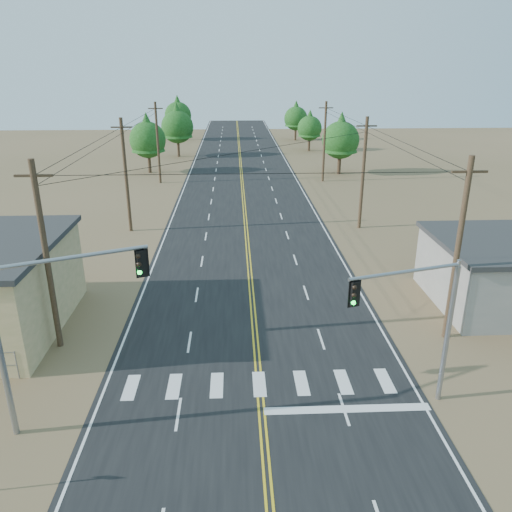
{
  "coord_description": "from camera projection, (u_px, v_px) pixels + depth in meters",
  "views": [
    {
      "loc": [
        -1.04,
        -11.76,
        14.03
      ],
      "look_at": [
        0.19,
        15.82,
        3.5
      ],
      "focal_mm": 35.0,
      "sensor_mm": 36.0,
      "label": 1
    }
  ],
  "objects": [
    {
      "name": "tree_right_far",
      "position": [
        296.0,
        116.0,
        99.22
      ],
      "size": [
        4.65,
        4.65,
        7.76
      ],
      "color": "#3F2D1E",
      "rests_on": "ground"
    },
    {
      "name": "utility_pole_right_near",
      "position": [
        458.0,
        250.0,
        25.84
      ],
      "size": [
        1.8,
        0.3,
        10.0
      ],
      "color": "#4C3826",
      "rests_on": "ground"
    },
    {
      "name": "signal_mast_left",
      "position": [
        44.0,
        315.0,
        19.29
      ],
      "size": [
        5.65,
        2.5,
        7.41
      ],
      "rotation": [
        0.0,
        0.0,
        0.39
      ],
      "color": "gray",
      "rests_on": "ground"
    },
    {
      "name": "tree_left_near",
      "position": [
        147.0,
        136.0,
        68.44
      ],
      "size": [
        4.95,
        4.95,
        8.24
      ],
      "color": "#3F2D1E",
      "rests_on": "ground"
    },
    {
      "name": "tree_right_mid",
      "position": [
        310.0,
        126.0,
        86.8
      ],
      "size": [
        4.24,
        4.24,
        7.07
      ],
      "color": "#3F2D1E",
      "rests_on": "ground"
    },
    {
      "name": "road",
      "position": [
        247.0,
        236.0,
        44.03
      ],
      "size": [
        15.0,
        200.0,
        0.02
      ],
      "primitive_type": "cube",
      "color": "black",
      "rests_on": "ground"
    },
    {
      "name": "utility_pole_right_mid",
      "position": [
        363.0,
        173.0,
        44.51
      ],
      "size": [
        1.8,
        0.3,
        10.0
      ],
      "color": "#4C3826",
      "rests_on": "ground"
    },
    {
      "name": "tree_right_near",
      "position": [
        341.0,
        136.0,
        67.6
      ],
      "size": [
        5.04,
        5.04,
        8.4
      ],
      "color": "#3F2D1E",
      "rests_on": "ground"
    },
    {
      "name": "utility_pole_left_near",
      "position": [
        46.0,
        256.0,
        24.97
      ],
      "size": [
        1.8,
        0.3,
        10.0
      ],
      "color": "#4C3826",
      "rests_on": "ground"
    },
    {
      "name": "tree_left_mid",
      "position": [
        177.0,
        124.0,
        80.82
      ],
      "size": [
        5.21,
        5.21,
        8.69
      ],
      "color": "#3F2D1E",
      "rests_on": "ground"
    },
    {
      "name": "signal_mast_right",
      "position": [
        423.0,
        314.0,
        20.47
      ],
      "size": [
        4.92,
        1.65,
        6.72
      ],
      "rotation": [
        0.0,
        0.0,
        0.28
      ],
      "color": "gray",
      "rests_on": "ground"
    },
    {
      "name": "utility_pole_left_mid",
      "position": [
        126.0,
        175.0,
        43.63
      ],
      "size": [
        1.8,
        0.3,
        10.0
      ],
      "color": "#4C3826",
      "rests_on": "ground"
    },
    {
      "name": "tree_left_far",
      "position": [
        178.0,
        113.0,
        99.3
      ],
      "size": [
        5.27,
        5.27,
        8.78
      ],
      "color": "#3F2D1E",
      "rests_on": "ground"
    },
    {
      "name": "utility_pole_right_far",
      "position": [
        324.0,
        141.0,
        63.18
      ],
      "size": [
        1.8,
        0.3,
        10.0
      ],
      "color": "#4C3826",
      "rests_on": "ground"
    },
    {
      "name": "utility_pole_left_far",
      "position": [
        158.0,
        142.0,
        62.3
      ],
      "size": [
        1.8,
        0.3,
        10.0
      ],
      "color": "#4C3826",
      "rests_on": "ground"
    }
  ]
}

